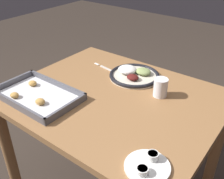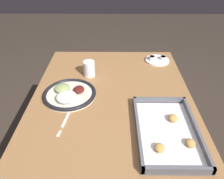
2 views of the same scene
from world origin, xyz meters
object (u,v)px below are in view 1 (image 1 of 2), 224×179
(fork, at_px, (107,69))
(baking_tray, at_px, (37,95))
(saucer_plate, at_px, (147,165))
(drinking_cup, at_px, (161,87))
(dinner_plate, at_px, (134,75))

(fork, relative_size, baking_tray, 0.48)
(saucer_plate, bearing_deg, drinking_cup, -66.60)
(saucer_plate, bearing_deg, baking_tray, -5.47)
(fork, distance_m, saucer_plate, 0.75)
(baking_tray, distance_m, drinking_cup, 0.59)
(drinking_cup, bearing_deg, baking_tray, 38.64)
(dinner_plate, bearing_deg, saucer_plate, 127.16)
(fork, xyz_separation_m, baking_tray, (0.08, 0.44, 0.01))
(saucer_plate, height_order, baking_tray, same)
(baking_tray, bearing_deg, fork, -100.43)
(saucer_plate, bearing_deg, fork, -41.53)
(fork, bearing_deg, dinner_plate, -166.73)
(fork, height_order, saucer_plate, saucer_plate)
(dinner_plate, distance_m, saucer_plate, 0.64)
(fork, relative_size, drinking_cup, 2.16)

